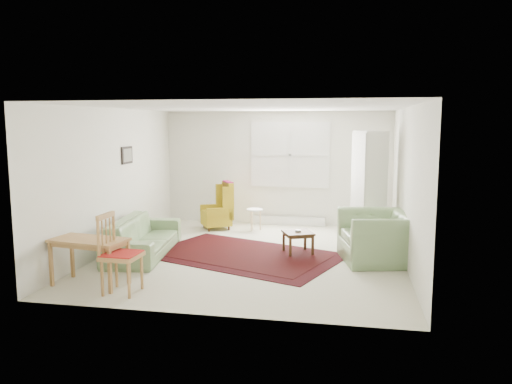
% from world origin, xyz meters
% --- Properties ---
extents(room, '(5.04, 5.54, 2.51)m').
position_xyz_m(room, '(0.02, 0.21, 1.26)').
color(room, beige).
rests_on(room, ground).
extents(rug, '(3.65, 3.00, 0.03)m').
position_xyz_m(rug, '(-0.14, -0.05, 0.02)').
color(rug, black).
rests_on(rug, ground).
extents(sofa, '(1.09, 2.23, 0.86)m').
position_xyz_m(sofa, '(-1.85, -0.30, 0.43)').
color(sofa, '#769463').
rests_on(sofa, ground).
extents(armchair, '(1.33, 1.45, 0.97)m').
position_xyz_m(armchair, '(2.06, 0.01, 0.48)').
color(armchair, '#769463').
rests_on(armchair, ground).
extents(wingback_chair, '(0.83, 0.82, 1.02)m').
position_xyz_m(wingback_chair, '(-1.18, 1.96, 0.51)').
color(wingback_chair, gold).
rests_on(wingback_chair, ground).
extents(coffee_table, '(0.63, 0.63, 0.39)m').
position_xyz_m(coffee_table, '(0.75, 0.25, 0.19)').
color(coffee_table, '#432814').
rests_on(coffee_table, ground).
extents(stool, '(0.38, 0.38, 0.46)m').
position_xyz_m(stool, '(-0.35, 2.00, 0.23)').
color(stool, white).
rests_on(stool, ground).
extents(cabinet, '(0.67, 0.93, 2.10)m').
position_xyz_m(cabinet, '(1.97, 1.53, 1.05)').
color(cabinet, silver).
rests_on(cabinet, ground).
extents(desk, '(1.10, 0.66, 0.66)m').
position_xyz_m(desk, '(-1.91, -1.98, 0.33)').
color(desk, '#B08046').
rests_on(desk, ground).
extents(desk_chair, '(0.48, 0.48, 1.06)m').
position_xyz_m(desk_chair, '(-1.33, -2.19, 0.53)').
color(desk_chair, '#B08046').
rests_on(desk_chair, ground).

